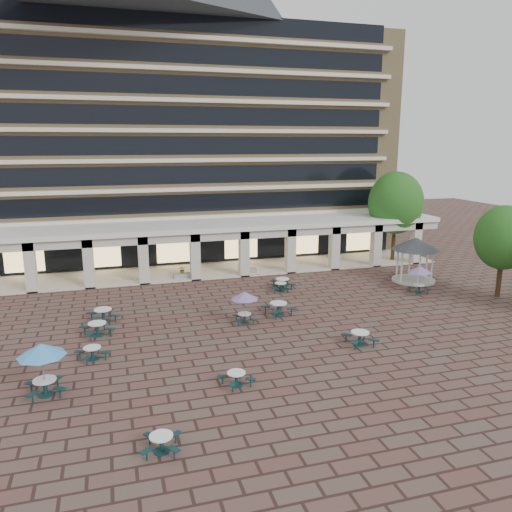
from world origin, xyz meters
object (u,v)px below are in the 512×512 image
at_px(picnic_table_0, 161,442).
at_px(picnic_table_1, 236,377).
at_px(planter_left, 182,274).
at_px(planter_right, 248,269).
at_px(gazebo, 416,249).

bearing_deg(picnic_table_0, picnic_table_1, 57.70).
bearing_deg(planter_left, picnic_table_0, -100.01).
bearing_deg(planter_right, picnic_table_0, -112.58).
height_order(planter_left, planter_right, planter_left).
height_order(picnic_table_1, planter_left, planter_left).
height_order(picnic_table_1, gazebo, gazebo).
bearing_deg(gazebo, picnic_table_1, -143.93).
height_order(picnic_table_0, picnic_table_1, picnic_table_0).
distance_m(gazebo, planter_right, 14.21).
distance_m(picnic_table_1, planter_right, 20.52).
relative_size(picnic_table_0, planter_right, 1.13).
xyz_separation_m(picnic_table_1, planter_right, (5.98, 19.63, 0.02)).
height_order(picnic_table_0, planter_left, planter_left).
height_order(picnic_table_0, gazebo, gazebo).
distance_m(planter_left, planter_right, 5.72).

